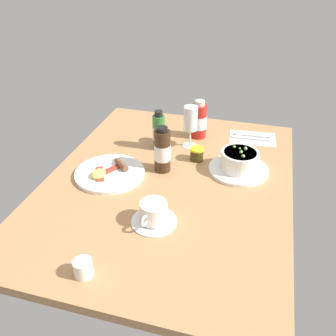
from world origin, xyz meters
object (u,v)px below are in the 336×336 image
object	(u,v)px
coffee_cup	(154,214)
breakfast_plate	(109,173)
jam_jar	(197,154)
sauce_bottle_green	(159,132)
porridge_bowl	(239,162)
cutlery_setting	(251,138)
wine_glass	(191,120)
sauce_bottle_red	(199,121)
sauce_bottle_brown	(162,151)
creamer_jug	(83,268)

from	to	relation	value
coffee_cup	breakfast_plate	xyz separation A→B (cm)	(19.99, 22.95, -2.31)
jam_jar	sauce_bottle_green	size ratio (longest dim) A/B	0.33
porridge_bowl	cutlery_setting	world-z (taller)	porridge_bowl
coffee_cup	wine_glass	xyz separation A→B (cm)	(48.80, 0.09, 8.12)
jam_jar	sauce_bottle_red	world-z (taller)	sauce_bottle_red
wine_glass	sauce_bottle_red	distance (cm)	10.02
breakfast_plate	coffee_cup	bearing A→B (deg)	-131.06
wine_glass	jam_jar	xyz separation A→B (cm)	(-9.89, -4.98, -8.77)
coffee_cup	breakfast_plate	size ratio (longest dim) A/B	0.55
cutlery_setting	sauce_bottle_brown	world-z (taller)	sauce_bottle_brown
sauce_bottle_red	porridge_bowl	bearing A→B (deg)	-139.33
coffee_cup	cutlery_setting	bearing A→B (deg)	-20.72
porridge_bowl	cutlery_setting	size ratio (longest dim) A/B	1.08
porridge_bowl	breakfast_plate	xyz separation A→B (cm)	(-15.21, 44.06, -2.85)
coffee_cup	sauce_bottle_brown	size ratio (longest dim) A/B	0.80
sauce_bottle_brown	coffee_cup	bearing A→B (deg)	-168.77
cutlery_setting	sauce_bottle_green	xyz separation A→B (cm)	(-18.64, 35.20, 7.02)
sauce_bottle_red	breakfast_plate	size ratio (longest dim) A/B	0.65
cutlery_setting	jam_jar	size ratio (longest dim) A/B	3.79
wine_glass	jam_jar	size ratio (longest dim) A/B	3.26
creamer_jug	breakfast_plate	bearing A→B (deg)	15.16
sauce_bottle_green	wine_glass	bearing A→B (deg)	-66.29
wine_glass	breakfast_plate	world-z (taller)	wine_glass
creamer_jug	porridge_bowl	bearing A→B (deg)	-28.52
coffee_cup	wine_glass	distance (cm)	49.47
cutlery_setting	creamer_jug	world-z (taller)	creamer_jug
sauce_bottle_brown	breakfast_plate	bearing A→B (deg)	116.43
creamer_jug	sauce_bottle_green	bearing A→B (deg)	0.47
porridge_bowl	creamer_jug	distance (cm)	67.35
breakfast_plate	sauce_bottle_brown	bearing A→B (deg)	-63.57
wine_glass	sauce_bottle_brown	distance (cm)	21.24
cutlery_setting	sauce_bottle_brown	distance (cm)	45.39
coffee_cup	sauce_bottle_red	xyz separation A→B (cm)	(57.84, -1.65, 4.16)
jam_jar	sauce_bottle_brown	distance (cm)	15.74
creamer_jug	jam_jar	bearing A→B (deg)	-14.22
cutlery_setting	creamer_jug	bearing A→B (deg)	158.14
porridge_bowl	sauce_bottle_green	size ratio (longest dim) A/B	1.34
creamer_jug	sauce_bottle_green	distance (cm)	67.89
coffee_cup	sauce_bottle_brown	xyz separation A→B (cm)	(28.58, 5.67, 4.77)
jam_jar	sauce_bottle_brown	xyz separation A→B (cm)	(-10.33, 10.56, 5.43)
coffee_cup	creamer_jug	world-z (taller)	coffee_cup
cutlery_setting	sauce_bottle_green	world-z (taller)	sauce_bottle_green
wine_glass	breakfast_plate	size ratio (longest dim) A/B	0.69
sauce_bottle_red	breakfast_plate	distance (cm)	45.60
creamer_jug	sauce_bottle_red	bearing A→B (deg)	-8.82
wine_glass	porridge_bowl	bearing A→B (deg)	-122.69
wine_glass	sauce_bottle_green	world-z (taller)	wine_glass
sauce_bottle_brown	breakfast_plate	xyz separation A→B (cm)	(-8.59, 17.28, -7.09)
coffee_cup	breakfast_plate	distance (cm)	30.53
wine_glass	sauce_bottle_brown	xyz separation A→B (cm)	(-20.22, 5.58, -3.35)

